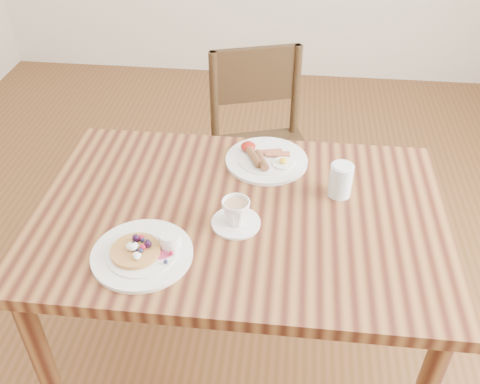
{
  "coord_description": "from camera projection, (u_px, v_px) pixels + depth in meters",
  "views": [
    {
      "loc": [
        0.13,
        -1.19,
        1.76
      ],
      "look_at": [
        0.0,
        0.0,
        0.82
      ],
      "focal_mm": 40.0,
      "sensor_mm": 36.0,
      "label": 1
    }
  ],
  "objects": [
    {
      "name": "ground",
      "position": [
        240.0,
        362.0,
        2.03
      ],
      "size": [
        5.0,
        5.0,
        0.0
      ],
      "primitive_type": "plane",
      "color": "brown",
      "rests_on": "ground"
    },
    {
      "name": "dining_table",
      "position": [
        240.0,
        236.0,
        1.63
      ],
      "size": [
        1.2,
        0.8,
        0.75
      ],
      "color": "brown",
      "rests_on": "ground"
    },
    {
      "name": "chair_far",
      "position": [
        261.0,
        145.0,
        2.31
      ],
      "size": [
        0.53,
        0.53,
        0.88
      ],
      "rotation": [
        0.0,
        0.0,
        3.45
      ],
      "color": "#362313",
      "rests_on": "ground"
    },
    {
      "name": "pancake_plate",
      "position": [
        144.0,
        251.0,
        1.41
      ],
      "size": [
        0.27,
        0.27,
        0.06
      ],
      "color": "white",
      "rests_on": "dining_table"
    },
    {
      "name": "breakfast_plate",
      "position": [
        265.0,
        159.0,
        1.76
      ],
      "size": [
        0.27,
        0.27,
        0.04
      ],
      "color": "white",
      "rests_on": "dining_table"
    },
    {
      "name": "teacup_saucer",
      "position": [
        236.0,
        214.0,
        1.5
      ],
      "size": [
        0.14,
        0.14,
        0.08
      ],
      "color": "white",
      "rests_on": "dining_table"
    },
    {
      "name": "water_glass",
      "position": [
        341.0,
        180.0,
        1.59
      ],
      "size": [
        0.07,
        0.07,
        0.1
      ],
      "primitive_type": "cylinder",
      "color": "silver",
      "rests_on": "dining_table"
    }
  ]
}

